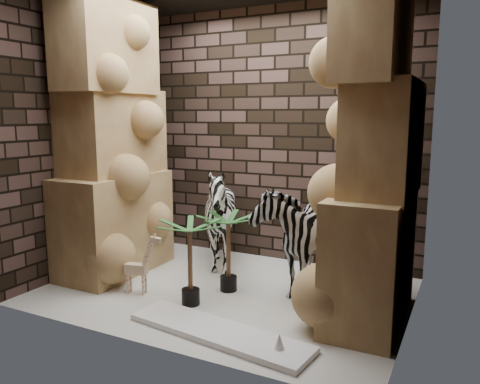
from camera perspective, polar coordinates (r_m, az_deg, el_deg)
The scene contains 13 objects.
floor at distance 4.81m, azimuth -1.90°, elevation -11.96°, with size 3.50×3.50×0.00m, color silver.
wall_back at distance 5.62m, azimuth 4.16°, elevation 6.80°, with size 3.50×3.50×0.00m, color black.
wall_front at distance 3.45m, azimuth -12.04°, elevation 5.00°, with size 3.50×3.50×0.00m, color black.
wall_left at distance 5.54m, azimuth -18.20°, elevation 6.33°, with size 3.00×3.00×0.00m, color black.
wall_right at distance 3.96m, azimuth 20.92°, elevation 5.14°, with size 3.00×3.00×0.00m, color black.
rock_pillar_left at distance 5.30m, azimuth -15.49°, elevation 6.34°, with size 0.68×1.30×3.00m, color tan, non-canonical shape.
rock_pillar_right at distance 4.01m, azimuth 16.21°, elevation 5.43°, with size 0.58×1.25×3.00m, color tan, non-canonical shape.
zebra_right at distance 4.74m, azimuth 6.97°, elevation -4.08°, with size 0.60×1.10×1.31m, color white.
zebra_left at distance 5.29m, azimuth -2.42°, elevation -3.86°, with size 0.96×1.19×1.08m, color white.
giraffe_toy at distance 4.76m, azimuth -12.58°, elevation -8.35°, with size 0.33×0.11×0.64m, color beige, non-canonical shape.
palm_front at distance 4.69m, azimuth -1.42°, elevation -7.35°, with size 0.36×0.36×0.80m, color #2F6526, non-canonical shape.
palm_back at distance 4.38m, azimuth -6.11°, elevation -8.59°, with size 0.36×0.36×0.81m, color #2F6526, non-canonical shape.
surfboard at distance 3.92m, azimuth -2.67°, elevation -16.72°, with size 1.60×0.39×0.05m, color white.
Camera 1 is at (2.15, -3.93, 1.75)m, focal length 34.98 mm.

